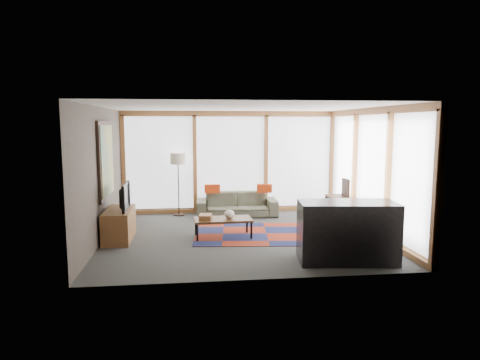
{
  "coord_description": "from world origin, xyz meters",
  "views": [
    {
      "loc": [
        -1.05,
        -8.46,
        2.26
      ],
      "look_at": [
        0.0,
        0.4,
        1.1
      ],
      "focal_mm": 32.0,
      "sensor_mm": 36.0,
      "label": 1
    }
  ],
  "objects": [
    {
      "name": "coffee_table",
      "position": [
        -0.4,
        -0.06,
        0.19
      ],
      "size": [
        1.17,
        0.62,
        0.38
      ],
      "primitive_type": null,
      "rotation": [
        0.0,
        0.0,
        0.04
      ],
      "color": "#372715",
      "rests_on": "ground"
    },
    {
      "name": "tv_console",
      "position": [
        -2.45,
        0.01,
        0.3
      ],
      "size": [
        0.5,
        1.21,
        0.6
      ],
      "primitive_type": "cube",
      "color": "brown",
      "rests_on": "ground"
    },
    {
      "name": "rug",
      "position": [
        0.51,
        0.09,
        0.01
      ],
      "size": [
        3.09,
        2.16,
        0.01
      ],
      "primitive_type": "cube",
      "rotation": [
        0.0,
        0.0,
        -0.1
      ],
      "color": "maroon",
      "rests_on": "ground"
    },
    {
      "name": "sofa",
      "position": [
        0.1,
        1.95,
        0.29
      ],
      "size": [
        2.01,
        0.84,
        0.58
      ],
      "primitive_type": "imported",
      "rotation": [
        0.0,
        0.0,
        -0.03
      ],
      "color": "#3E4031",
      "rests_on": "ground"
    },
    {
      "name": "bar_counter",
      "position": [
        1.52,
        -1.83,
        0.5
      ],
      "size": [
        1.66,
        0.91,
        1.0
      ],
      "primitive_type": "cube",
      "rotation": [
        0.0,
        0.0,
        -0.12
      ],
      "color": "black",
      "rests_on": "ground"
    },
    {
      "name": "floor_lamp",
      "position": [
        -1.33,
        2.16,
        0.78
      ],
      "size": [
        0.39,
        0.39,
        1.56
      ],
      "primitive_type": null,
      "color": "#312118",
      "rests_on": "ground"
    },
    {
      "name": "vase",
      "position": [
        -0.27,
        -0.07,
        0.47
      ],
      "size": [
        0.21,
        0.21,
        0.18
      ],
      "primitive_type": "ellipsoid",
      "rotation": [
        0.0,
        0.0,
        0.03
      ],
      "color": "silver",
      "rests_on": "coffee_table"
    },
    {
      "name": "pillow_left",
      "position": [
        -0.5,
        2.0,
        0.69
      ],
      "size": [
        0.38,
        0.13,
        0.21
      ],
      "primitive_type": "cube",
      "rotation": [
        0.0,
        0.0,
        0.04
      ],
      "color": "#B5330D",
      "rests_on": "sofa"
    },
    {
      "name": "pillow_right",
      "position": [
        0.79,
        1.9,
        0.69
      ],
      "size": [
        0.39,
        0.18,
        0.21
      ],
      "primitive_type": "cube",
      "rotation": [
        0.0,
        0.0,
        -0.17
      ],
      "color": "#B5330D",
      "rests_on": "sofa"
    },
    {
      "name": "shelf_picture",
      "position": [
        2.58,
        1.08,
        0.79
      ],
      "size": [
        0.08,
        0.33,
        0.43
      ],
      "primitive_type": "cube",
      "rotation": [
        0.0,
        0.0,
        0.12
      ],
      "color": "black",
      "rests_on": "bookshelf"
    },
    {
      "name": "bowl_b",
      "position": [
        2.45,
        0.15,
        0.62
      ],
      "size": [
        0.15,
        0.15,
        0.08
      ],
      "primitive_type": "ellipsoid",
      "rotation": [
        0.0,
        0.0,
        -0.01
      ],
      "color": "black",
      "rests_on": "bookshelf"
    },
    {
      "name": "television",
      "position": [
        -2.39,
        -0.03,
        0.87
      ],
      "size": [
        0.13,
        0.91,
        0.52
      ],
      "primitive_type": "imported",
      "rotation": [
        0.0,
        0.0,
        1.59
      ],
      "color": "black",
      "rests_on": "tv_console"
    },
    {
      "name": "book_stack",
      "position": [
        -0.75,
        -0.09,
        0.43
      ],
      "size": [
        0.28,
        0.33,
        0.1
      ],
      "primitive_type": "cube",
      "rotation": [
        0.0,
        0.0,
        -0.15
      ],
      "color": "brown",
      "rests_on": "coffee_table"
    },
    {
      "name": "bowl_a",
      "position": [
        2.41,
        -0.23,
        0.63
      ],
      "size": [
        0.22,
        0.22,
        0.11
      ],
      "primitive_type": "ellipsoid",
      "rotation": [
        0.0,
        0.0,
        0.04
      ],
      "color": "black",
      "rests_on": "bookshelf"
    },
    {
      "name": "bookshelf",
      "position": [
        2.43,
        0.35,
        0.29
      ],
      "size": [
        0.42,
        2.32,
        0.58
      ],
      "primitive_type": null,
      "color": "#372715",
      "rests_on": "ground"
    },
    {
      "name": "room_envelope",
      "position": [
        0.49,
        0.56,
        1.54
      ],
      "size": [
        5.52,
        5.02,
        2.62
      ],
      "color": "#403931",
      "rests_on": "ground"
    },
    {
      "name": "ground",
      "position": [
        0.0,
        0.0,
        0.0
      ],
      "size": [
        5.5,
        5.5,
        0.0
      ],
      "primitive_type": "plane",
      "color": "#2D2D2B",
      "rests_on": "ground"
    }
  ]
}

